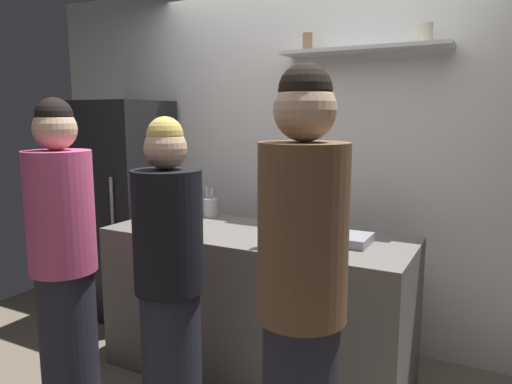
{
  "coord_description": "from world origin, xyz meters",
  "views": [
    {
      "loc": [
        1.21,
        -1.97,
        1.61
      ],
      "look_at": [
        -0.09,
        0.49,
        1.16
      ],
      "focal_mm": 33.23,
      "sensor_mm": 36.0,
      "label": 1
    }
  ],
  "objects_px": {
    "baking_pan": "(339,238)",
    "person_brown_jacket": "(302,304)",
    "person_pink_top": "(64,263)",
    "utensil_holder": "(210,208)",
    "water_bottle_plastic": "(151,205)",
    "person_blonde": "(170,283)",
    "wine_bottle_pale_glass": "(166,210)",
    "refrigerator": "(125,210)",
    "wine_bottle_dark_glass": "(270,225)"
  },
  "relations": [
    {
      "from": "person_brown_jacket",
      "to": "wine_bottle_dark_glass",
      "type": "bearing_deg",
      "value": 25.8
    },
    {
      "from": "water_bottle_plastic",
      "to": "person_blonde",
      "type": "bearing_deg",
      "value": -44.76
    },
    {
      "from": "refrigerator",
      "to": "baking_pan",
      "type": "relative_size",
      "value": 5.07
    },
    {
      "from": "water_bottle_plastic",
      "to": "person_brown_jacket",
      "type": "xyz_separation_m",
      "value": [
        1.46,
        -0.86,
        -0.11
      ]
    },
    {
      "from": "utensil_holder",
      "to": "wine_bottle_pale_glass",
      "type": "bearing_deg",
      "value": -103.6
    },
    {
      "from": "person_blonde",
      "to": "refrigerator",
      "type": "bearing_deg",
      "value": 179.14
    },
    {
      "from": "baking_pan",
      "to": "person_blonde",
      "type": "relative_size",
      "value": 0.21
    },
    {
      "from": "wine_bottle_pale_glass",
      "to": "person_blonde",
      "type": "relative_size",
      "value": 0.18
    },
    {
      "from": "refrigerator",
      "to": "wine_bottle_pale_glass",
      "type": "relative_size",
      "value": 5.93
    },
    {
      "from": "refrigerator",
      "to": "person_blonde",
      "type": "xyz_separation_m",
      "value": [
        1.26,
        -1.04,
        -0.07
      ]
    },
    {
      "from": "wine_bottle_pale_glass",
      "to": "person_blonde",
      "type": "distance_m",
      "value": 0.77
    },
    {
      "from": "wine_bottle_pale_glass",
      "to": "person_blonde",
      "type": "bearing_deg",
      "value": -50.86
    },
    {
      "from": "person_blonde",
      "to": "person_brown_jacket",
      "type": "height_order",
      "value": "person_brown_jacket"
    },
    {
      "from": "person_blonde",
      "to": "person_brown_jacket",
      "type": "relative_size",
      "value": 0.9
    },
    {
      "from": "baking_pan",
      "to": "utensil_holder",
      "type": "distance_m",
      "value": 1.04
    },
    {
      "from": "baking_pan",
      "to": "wine_bottle_pale_glass",
      "type": "xyz_separation_m",
      "value": [
        -1.1,
        -0.14,
        0.08
      ]
    },
    {
      "from": "wine_bottle_dark_glass",
      "to": "wine_bottle_pale_glass",
      "type": "relative_size",
      "value": 1.08
    },
    {
      "from": "wine_bottle_dark_glass",
      "to": "person_blonde",
      "type": "bearing_deg",
      "value": -127.1
    },
    {
      "from": "baking_pan",
      "to": "person_brown_jacket",
      "type": "relative_size",
      "value": 0.19
    },
    {
      "from": "baking_pan",
      "to": "utensil_holder",
      "type": "xyz_separation_m",
      "value": [
        -1.01,
        0.24,
        0.04
      ]
    },
    {
      "from": "baking_pan",
      "to": "water_bottle_plastic",
      "type": "height_order",
      "value": "water_bottle_plastic"
    },
    {
      "from": "refrigerator",
      "to": "utensil_holder",
      "type": "bearing_deg",
      "value": -6.2
    },
    {
      "from": "wine_bottle_dark_glass",
      "to": "wine_bottle_pale_glass",
      "type": "bearing_deg",
      "value": 170.95
    },
    {
      "from": "refrigerator",
      "to": "person_brown_jacket",
      "type": "xyz_separation_m",
      "value": [
        2.03,
        -1.22,
        0.04
      ]
    },
    {
      "from": "baking_pan",
      "to": "person_blonde",
      "type": "height_order",
      "value": "person_blonde"
    },
    {
      "from": "utensil_holder",
      "to": "person_brown_jacket",
      "type": "bearing_deg",
      "value": -44.32
    },
    {
      "from": "utensil_holder",
      "to": "wine_bottle_pale_glass",
      "type": "height_order",
      "value": "wine_bottle_pale_glass"
    },
    {
      "from": "utensil_holder",
      "to": "person_pink_top",
      "type": "height_order",
      "value": "person_pink_top"
    },
    {
      "from": "utensil_holder",
      "to": "wine_bottle_dark_glass",
      "type": "distance_m",
      "value": 0.87
    },
    {
      "from": "refrigerator",
      "to": "baking_pan",
      "type": "xyz_separation_m",
      "value": [
        1.89,
        -0.33,
        0.07
      ]
    },
    {
      "from": "wine_bottle_pale_glass",
      "to": "person_brown_jacket",
      "type": "bearing_deg",
      "value": -31.25
    },
    {
      "from": "wine_bottle_pale_glass",
      "to": "person_pink_top",
      "type": "xyz_separation_m",
      "value": [
        -0.13,
        -0.7,
        -0.17
      ]
    },
    {
      "from": "wine_bottle_dark_glass",
      "to": "refrigerator",
      "type": "bearing_deg",
      "value": 159.5
    },
    {
      "from": "person_brown_jacket",
      "to": "wine_bottle_pale_glass",
      "type": "bearing_deg",
      "value": 49.36
    },
    {
      "from": "wine_bottle_dark_glass",
      "to": "water_bottle_plastic",
      "type": "xyz_separation_m",
      "value": [
        -1.02,
        0.23,
        -0.02
      ]
    },
    {
      "from": "baking_pan",
      "to": "water_bottle_plastic",
      "type": "relative_size",
      "value": 1.47
    },
    {
      "from": "utensil_holder",
      "to": "person_brown_jacket",
      "type": "distance_m",
      "value": 1.61
    },
    {
      "from": "water_bottle_plastic",
      "to": "person_blonde",
      "type": "xyz_separation_m",
      "value": [
        0.68,
        -0.68,
        -0.22
      ]
    },
    {
      "from": "person_pink_top",
      "to": "person_brown_jacket",
      "type": "distance_m",
      "value": 1.37
    },
    {
      "from": "water_bottle_plastic",
      "to": "wine_bottle_pale_glass",
      "type": "bearing_deg",
      "value": -26.0
    },
    {
      "from": "water_bottle_plastic",
      "to": "baking_pan",
      "type": "bearing_deg",
      "value": 1.28
    },
    {
      "from": "baking_pan",
      "to": "person_blonde",
      "type": "distance_m",
      "value": 0.96
    },
    {
      "from": "water_bottle_plastic",
      "to": "person_pink_top",
      "type": "relative_size",
      "value": 0.14
    },
    {
      "from": "baking_pan",
      "to": "wine_bottle_pale_glass",
      "type": "height_order",
      "value": "wine_bottle_pale_glass"
    },
    {
      "from": "person_pink_top",
      "to": "baking_pan",
      "type": "bearing_deg",
      "value": -131.01
    },
    {
      "from": "water_bottle_plastic",
      "to": "refrigerator",
      "type": "bearing_deg",
      "value": 147.77
    },
    {
      "from": "wine_bottle_pale_glass",
      "to": "person_pink_top",
      "type": "distance_m",
      "value": 0.73
    },
    {
      "from": "person_pink_top",
      "to": "wine_bottle_dark_glass",
      "type": "bearing_deg",
      "value": -133.61
    },
    {
      "from": "baking_pan",
      "to": "person_blonde",
      "type": "bearing_deg",
      "value": -131.88
    },
    {
      "from": "utensil_holder",
      "to": "water_bottle_plastic",
      "type": "height_order",
      "value": "water_bottle_plastic"
    }
  ]
}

